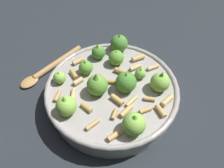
# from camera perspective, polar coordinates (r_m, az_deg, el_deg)

# --- Properties ---
(ground_plane) EXTENTS (2.40, 2.40, 0.00)m
(ground_plane) POSITION_cam_1_polar(r_m,az_deg,el_deg) (0.54, 0.00, -4.50)
(ground_plane) COLOR #23282D
(cooking_pan) EXTENTS (0.31, 0.31, 0.12)m
(cooking_pan) POSITION_cam_1_polar(r_m,az_deg,el_deg) (0.51, 0.04, -1.89)
(cooking_pan) COLOR #9E9993
(cooking_pan) RESTS_ON ground
(wooden_spoon) EXTENTS (0.18, 0.15, 0.02)m
(wooden_spoon) POSITION_cam_1_polar(r_m,az_deg,el_deg) (0.63, -16.55, 4.05)
(wooden_spoon) COLOR #B2844C
(wooden_spoon) RESTS_ON ground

